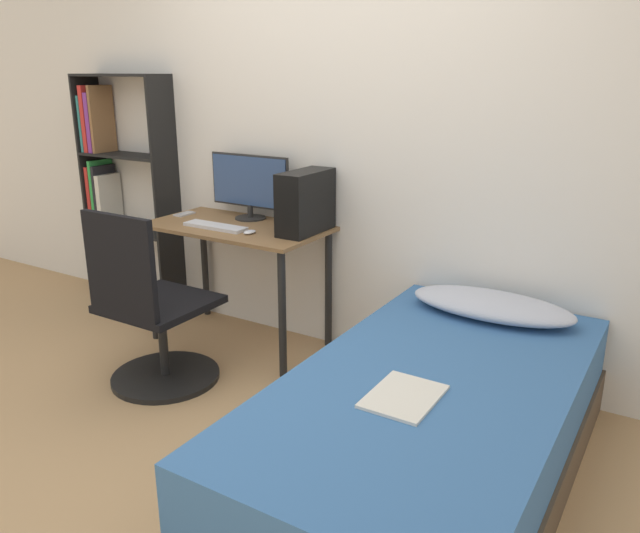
# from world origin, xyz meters

# --- Properties ---
(ground_plane) EXTENTS (14.00, 14.00, 0.00)m
(ground_plane) POSITION_xyz_m (0.00, 0.00, 0.00)
(ground_plane) COLOR tan
(wall_back) EXTENTS (8.00, 0.05, 2.50)m
(wall_back) POSITION_xyz_m (0.00, 1.53, 1.25)
(wall_back) COLOR silver
(wall_back) RESTS_ON ground_plane
(desk) EXTENTS (1.10, 0.59, 0.76)m
(desk) POSITION_xyz_m (-0.55, 1.21, 0.64)
(desk) COLOR brown
(desk) RESTS_ON ground_plane
(bookshelf) EXTENTS (0.75, 0.24, 1.64)m
(bookshelf) POSITION_xyz_m (-1.82, 1.38, 0.78)
(bookshelf) COLOR black
(bookshelf) RESTS_ON ground_plane
(office_chair) EXTENTS (0.60, 0.60, 0.99)m
(office_chair) POSITION_xyz_m (-0.59, 0.52, 0.37)
(office_chair) COLOR black
(office_chair) RESTS_ON ground_plane
(bed) EXTENTS (1.06, 2.04, 0.50)m
(bed) POSITION_xyz_m (1.02, 0.49, 0.25)
(bed) COLOR #4C3D2D
(bed) RESTS_ON ground_plane
(pillow) EXTENTS (0.80, 0.36, 0.11)m
(pillow) POSITION_xyz_m (1.02, 1.24, 0.55)
(pillow) COLOR #B2B7C6
(pillow) RESTS_ON bed
(magazine) EXTENTS (0.24, 0.32, 0.01)m
(magazine) POSITION_xyz_m (0.99, 0.27, 0.50)
(magazine) COLOR silver
(magazine) RESTS_ON bed
(monitor) EXTENTS (0.58, 0.19, 0.40)m
(monitor) POSITION_xyz_m (-0.59, 1.39, 0.98)
(monitor) COLOR black
(monitor) RESTS_ON desk
(keyboard) EXTENTS (0.41, 0.11, 0.02)m
(keyboard) POSITION_xyz_m (-0.61, 1.09, 0.77)
(keyboard) COLOR silver
(keyboard) RESTS_ON desk
(pc_tower) EXTENTS (0.17, 0.40, 0.36)m
(pc_tower) POSITION_xyz_m (-0.10, 1.29, 0.94)
(pc_tower) COLOR black
(pc_tower) RESTS_ON desk
(mouse) EXTENTS (0.06, 0.09, 0.02)m
(mouse) POSITION_xyz_m (-0.36, 1.09, 0.77)
(mouse) COLOR silver
(mouse) RESTS_ON desk
(phone) EXTENTS (0.07, 0.14, 0.01)m
(phone) POSITION_xyz_m (-1.02, 1.26, 0.77)
(phone) COLOR #B7B7BC
(phone) RESTS_ON desk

